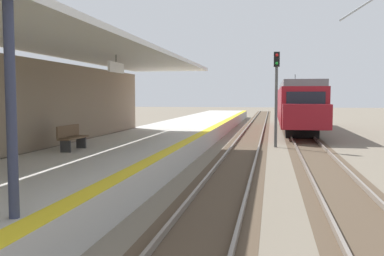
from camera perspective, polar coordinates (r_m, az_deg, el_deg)
name	(u,v)px	position (r m, az deg, el deg)	size (l,w,h in m)	color
station_platform	(133,152)	(18.19, -7.95, -3.18)	(5.00, 80.00, 0.91)	#B7B5AD
station_building_with_canopy	(32,101)	(14.58, -20.67, 3.46)	(4.85, 24.00, 4.43)	#4C4C4C
track_pair_nearest_platform	(243,152)	(21.32, 6.88, -3.17)	(2.34, 120.00, 0.16)	#4C3D2D
track_pair_middle	(314,153)	(21.37, 16.03, -3.28)	(2.34, 120.00, 0.16)	#4C3D2D
approaching_train	(297,104)	(35.49, 13.94, 3.13)	(2.93, 19.60, 4.76)	maroon
rail_signal_post	(276,89)	(23.70, 11.24, 5.15)	(0.32, 0.34, 5.20)	#4C4C4C
platform_bench	(72,137)	(15.53, -15.84, -1.14)	(0.45, 1.60, 0.88)	brown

